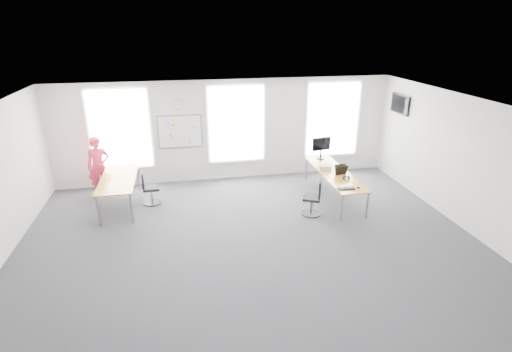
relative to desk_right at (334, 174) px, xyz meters
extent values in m
plane|color=#2B2C31|center=(-2.68, -2.05, -0.66)|extent=(10.00, 10.00, 0.00)
plane|color=silver|center=(-2.68, -2.05, 2.34)|extent=(10.00, 10.00, 0.00)
plane|color=silver|center=(-2.68, 1.95, 0.84)|extent=(10.00, 0.00, 10.00)
plane|color=silver|center=(-2.68, -6.05, 0.84)|extent=(10.00, 0.00, 10.00)
plane|color=silver|center=(2.32, -2.05, 0.84)|extent=(0.00, 10.00, 10.00)
cube|color=white|center=(-5.68, 1.92, 1.04)|extent=(1.60, 0.06, 2.20)
cube|color=white|center=(-2.38, 1.92, 1.04)|extent=(1.60, 0.06, 2.20)
cube|color=white|center=(0.62, 1.92, 1.04)|extent=(1.60, 0.06, 2.20)
cube|color=gold|center=(0.00, 0.00, 0.03)|extent=(0.77, 2.90, 0.03)
cylinder|color=gray|center=(-0.33, -1.39, -0.32)|extent=(0.05, 0.05, 0.68)
cylinder|color=gray|center=(0.33, -1.39, -0.32)|extent=(0.05, 0.05, 0.68)
cylinder|color=gray|center=(-0.33, 1.39, -0.32)|extent=(0.05, 0.05, 0.68)
cylinder|color=gray|center=(0.33, 1.39, -0.32)|extent=(0.05, 0.05, 0.68)
cube|color=gold|center=(-5.66, 0.46, 0.12)|extent=(0.87, 2.18, 0.03)
cylinder|color=gray|center=(-6.04, -0.57, -0.28)|extent=(0.05, 0.05, 0.76)
cylinder|color=gray|center=(-5.29, -0.57, -0.28)|extent=(0.05, 0.05, 0.76)
cylinder|color=gray|center=(-6.04, 1.49, -0.28)|extent=(0.05, 0.05, 0.76)
cylinder|color=gray|center=(-5.29, 1.49, -0.28)|extent=(0.05, 0.05, 0.76)
cylinder|color=black|center=(-0.93, -0.93, -0.65)|extent=(0.49, 0.49, 0.03)
cylinder|color=gray|center=(-0.93, -0.93, -0.43)|extent=(0.06, 0.06, 0.40)
cube|color=black|center=(-0.93, -0.93, -0.22)|extent=(0.55, 0.55, 0.07)
cube|color=black|center=(-0.76, -1.00, 0.05)|extent=(0.20, 0.38, 0.43)
cylinder|color=black|center=(-4.89, 0.51, -0.65)|extent=(0.48, 0.48, 0.03)
cylinder|color=gray|center=(-4.89, 0.51, -0.44)|extent=(0.06, 0.06, 0.39)
cube|color=black|center=(-4.89, 0.51, -0.23)|extent=(0.44, 0.44, 0.06)
cube|color=black|center=(-5.07, 0.49, 0.03)|extent=(0.07, 0.39, 0.42)
imported|color=#CA2B44|center=(-6.27, 1.37, 0.17)|extent=(0.66, 0.49, 1.66)
cube|color=white|center=(-4.03, 1.92, 0.89)|extent=(1.20, 0.03, 0.90)
cylinder|color=gray|center=(-4.03, 1.92, 1.69)|extent=(0.30, 0.04, 0.30)
cube|color=black|center=(2.27, 0.95, 1.64)|extent=(0.06, 0.90, 0.55)
cube|color=black|center=(-0.14, -1.15, 0.06)|extent=(0.44, 0.21, 0.02)
ellipsoid|color=black|center=(0.17, -1.16, 0.07)|extent=(0.10, 0.12, 0.04)
cylinder|color=black|center=(0.08, -0.65, 0.05)|extent=(0.07, 0.07, 0.01)
cylinder|color=black|center=(0.04, -0.56, 0.09)|extent=(0.04, 0.08, 0.08)
cylinder|color=black|center=(0.17, -0.56, 0.09)|extent=(0.04, 0.08, 0.08)
cylinder|color=gold|center=(0.04, -0.56, 0.09)|extent=(0.01, 0.09, 0.09)
cube|color=black|center=(0.11, -0.56, 0.13)|extent=(0.15, 0.02, 0.01)
cube|color=black|center=(0.10, -0.15, 0.19)|extent=(0.35, 0.15, 0.28)
cube|color=orange|center=(0.10, -0.23, 0.18)|extent=(0.34, 0.16, 0.25)
cube|color=black|center=(0.10, -0.25, 0.19)|extent=(0.35, 0.16, 0.27)
cube|color=#F5E7C5|center=(-0.16, 0.29, 0.10)|extent=(0.36, 0.30, 0.11)
cylinder|color=black|center=(0.02, 1.18, 0.06)|extent=(0.24, 0.24, 0.02)
cylinder|color=black|center=(0.02, 1.18, 0.18)|extent=(0.05, 0.05, 0.24)
cube|color=black|center=(0.02, 1.16, 0.51)|extent=(0.59, 0.14, 0.40)
cube|color=black|center=(0.02, 1.14, 0.51)|extent=(0.54, 0.10, 0.35)
camera|label=1|loc=(-4.03, -9.51, 3.87)|focal=28.00mm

